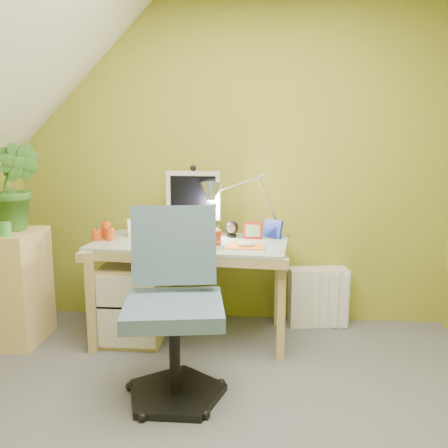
# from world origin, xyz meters

# --- Properties ---
(floor) EXTENTS (3.20, 3.20, 0.01)m
(floor) POSITION_xyz_m (0.00, 0.00, -0.01)
(floor) COLOR #55555A
(floor) RESTS_ON ground
(wall_back) EXTENTS (3.20, 0.01, 2.40)m
(wall_back) POSITION_xyz_m (0.00, 1.60, 1.20)
(wall_back) COLOR olive
(wall_back) RESTS_ON floor
(desk) EXTENTS (1.36, 0.78, 0.70)m
(desk) POSITION_xyz_m (-0.24, 1.18, 0.35)
(desk) COLOR tan
(desk) RESTS_ON floor
(monitor) EXTENTS (0.38, 0.23, 0.51)m
(monitor) POSITION_xyz_m (-0.24, 1.36, 0.95)
(monitor) COLOR beige
(monitor) RESTS_ON desk
(speaker_left) EXTENTS (0.10, 0.10, 0.12)m
(speaker_left) POSITION_xyz_m (-0.51, 1.34, 0.76)
(speaker_left) COLOR black
(speaker_left) RESTS_ON desk
(speaker_right) EXTENTS (0.12, 0.12, 0.12)m
(speaker_right) POSITION_xyz_m (0.03, 1.34, 0.75)
(speaker_right) COLOR black
(speaker_right) RESTS_ON desk
(keyboard) EXTENTS (0.50, 0.21, 0.02)m
(keyboard) POSITION_xyz_m (-0.32, 1.04, 0.71)
(keyboard) COLOR white
(keyboard) RESTS_ON desk
(mousepad) EXTENTS (0.25, 0.18, 0.01)m
(mousepad) POSITION_xyz_m (0.14, 1.04, 0.70)
(mousepad) COLOR orange
(mousepad) RESTS_ON desk
(mouse) EXTENTS (0.12, 0.09, 0.04)m
(mouse) POSITION_xyz_m (0.14, 1.04, 0.71)
(mouse) COLOR silver
(mouse) RESTS_ON mousepad
(amber_tumbler) EXTENTS (0.08, 0.08, 0.10)m
(amber_tumbler) POSITION_xyz_m (-0.06, 1.10, 0.74)
(amber_tumbler) COLOR maroon
(amber_tumbler) RESTS_ON desk
(candle_cluster) EXTENTS (0.18, 0.17, 0.12)m
(candle_cluster) POSITION_xyz_m (-0.84, 1.19, 0.75)
(candle_cluster) COLOR #D14412
(candle_cluster) RESTS_ON desk
(photo_frame_red) EXTENTS (0.13, 0.02, 0.11)m
(photo_frame_red) POSITION_xyz_m (0.18, 1.30, 0.75)
(photo_frame_red) COLOR red
(photo_frame_red) RESTS_ON desk
(photo_frame_blue) EXTENTS (0.13, 0.11, 0.13)m
(photo_frame_blue) POSITION_xyz_m (0.32, 1.34, 0.76)
(photo_frame_blue) COLOR navy
(photo_frame_blue) RESTS_ON desk
(photo_frame_green) EXTENTS (0.13, 0.10, 0.12)m
(photo_frame_green) POSITION_xyz_m (-0.64, 1.32, 0.76)
(photo_frame_green) COLOR #B1D290
(photo_frame_green) RESTS_ON desk
(desk_lamp) EXTENTS (0.63, 0.34, 0.64)m
(desk_lamp) POSITION_xyz_m (0.21, 1.36, 1.02)
(desk_lamp) COLOR silver
(desk_lamp) RESTS_ON desk
(side_ledge) EXTENTS (0.29, 0.44, 0.77)m
(side_ledge) POSITION_xyz_m (-1.40, 1.04, 0.39)
(side_ledge) COLOR tan
(side_ledge) RESTS_ON floor
(potted_plant) EXTENTS (0.36, 0.31, 0.59)m
(potted_plant) POSITION_xyz_m (-1.40, 1.09, 1.07)
(potted_plant) COLOR #397226
(potted_plant) RESTS_ON side_ledge
(green_cup) EXTENTS (0.07, 0.07, 0.09)m
(green_cup) POSITION_xyz_m (-1.38, 0.89, 0.82)
(green_cup) COLOR green
(green_cup) RESTS_ON side_ledge
(task_chair) EXTENTS (0.66, 0.66, 1.05)m
(task_chair) POSITION_xyz_m (-0.22, 0.40, 0.53)
(task_chair) COLOR #445D6F
(task_chair) RESTS_ON floor
(radiator) EXTENTS (0.45, 0.22, 0.43)m
(radiator) POSITION_xyz_m (0.67, 1.50, 0.22)
(radiator) COLOR silver
(radiator) RESTS_ON floor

